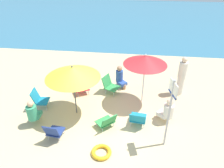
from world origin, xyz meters
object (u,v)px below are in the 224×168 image
Objects in this scene: beach_chair_c at (107,121)px; person_a at (167,110)px; umbrella_red at (145,60)px; beach_chair_e at (81,86)px; beach_chair_b at (110,85)px; warning_sign at (170,105)px; beach_chair_a at (39,99)px; person_d at (182,76)px; beach_chair_d at (138,118)px; swim_ring at (101,152)px; person_b at (120,77)px; umbrella_yellow at (73,72)px; person_c at (33,112)px; beach_chair_f at (54,132)px.

person_a is (1.91, 0.57, 0.17)m from beach_chair_c.
beach_chair_e is at bearing 171.85° from umbrella_red.
beach_chair_c is at bearing -60.75° from beach_chair_b.
person_a is 0.42× the size of warning_sign.
beach_chair_a is 0.45× the size of person_d.
beach_chair_b is 2.79m from person_d.
beach_chair_d is 1.54m from warning_sign.
swim_ring is at bearing -112.74° from umbrella_red.
swim_ring is at bearing -46.13° from person_b.
beach_chair_d is 0.30× the size of warning_sign.
beach_chair_c reaches higher than beach_chair_e.
umbrella_yellow is at bearing -156.64° from umbrella_red.
person_c is at bearing 102.51° from beach_chair_d.
umbrella_yellow is at bearing -77.51° from person_b.
beach_chair_e is at bearing 113.14° from swim_ring.
beach_chair_d reaches higher than swim_ring.
umbrella_red is at bearing 54.62° from beach_chair_e.
beach_chair_f is at bearing 168.56° from warning_sign.
beach_chair_a is at bearing 87.84° from beach_chair_d.
beach_chair_b is at bearing 38.93° from beach_chair_d.
umbrella_yellow is at bearing -99.99° from beach_chair_b.
umbrella_red is at bearing 92.07° from warning_sign.
umbrella_yellow is 3.24× the size of swim_ring.
person_a reaches higher than swim_ring.
beach_chair_a is at bearing -74.61° from beach_chair_e.
person_d is at bearing 25.56° from umbrella_red.
swim_ring is (-1.77, -0.57, -1.36)m from warning_sign.
person_d is 4.30m from swim_ring.
warning_sign is (0.79, -0.71, 1.12)m from beach_chair_d.
beach_chair_e is 0.45× the size of person_d.
beach_chair_b is at bearing -77.88° from person_b.
person_c is at bearing 50.71° from person_a.
beach_chair_e is 0.33× the size of warning_sign.
umbrella_red is 2.13× the size of person_a.
person_d is (1.46, 0.70, -0.91)m from umbrella_red.
umbrella_red is 1.22× the size of person_d.
beach_chair_d is at bearing 163.81° from person_d.
warning_sign is (1.93, -2.55, 1.05)m from beach_chair_b.
person_b is (1.49, 0.64, 0.16)m from beach_chair_e.
beach_chair_f is at bearing -127.36° from person_c.
beach_chair_f is at bearing -60.72° from beach_chair_a.
warning_sign is (1.57, -3.08, 0.96)m from person_b.
beach_chair_e is 3.50m from person_a.
person_b is at bearing 85.98° from beach_chair_e.
person_d is (3.72, 1.68, -0.81)m from umbrella_yellow.
swim_ring is at bearing 82.22° from person_a.
beach_chair_e is at bearing 36.32° from beach_chair_a.
beach_chair_b is (2.38, 1.27, -0.01)m from beach_chair_a.
beach_chair_c is 1.04× the size of beach_chair_e.
umbrella_yellow reaches higher than person_c.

